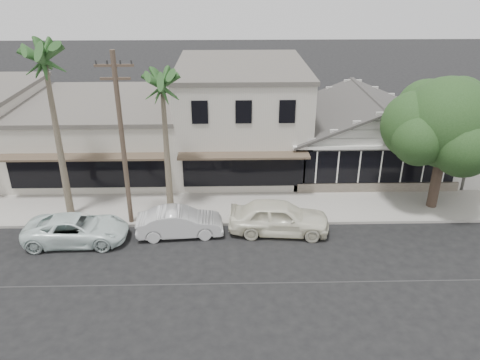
{
  "coord_description": "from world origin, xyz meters",
  "views": [
    {
      "loc": [
        -3.8,
        -16.33,
        12.53
      ],
      "look_at": [
        -3.26,
        6.0,
        2.13
      ],
      "focal_mm": 35.0,
      "sensor_mm": 36.0,
      "label": 1
    }
  ],
  "objects_px": {
    "car_0": "(279,217)",
    "shade_tree": "(444,124)",
    "utility_pole": "(122,138)",
    "car_1": "(180,222)",
    "car_2": "(77,229)"
  },
  "relations": [
    {
      "from": "car_0",
      "to": "car_1",
      "type": "xyz_separation_m",
      "value": [
        -5.0,
        -0.15,
        -0.15
      ]
    },
    {
      "from": "utility_pole",
      "to": "car_1",
      "type": "relative_size",
      "value": 2.1
    },
    {
      "from": "utility_pole",
      "to": "car_1",
      "type": "xyz_separation_m",
      "value": [
        2.67,
        -1.12,
        -4.08
      ]
    },
    {
      "from": "utility_pole",
      "to": "shade_tree",
      "type": "xyz_separation_m",
      "value": [
        16.44,
        1.59,
        0.08
      ]
    },
    {
      "from": "utility_pole",
      "to": "shade_tree",
      "type": "distance_m",
      "value": 16.52
    },
    {
      "from": "car_0",
      "to": "shade_tree",
      "type": "bearing_deg",
      "value": -68.69
    },
    {
      "from": "car_1",
      "to": "car_2",
      "type": "distance_m",
      "value": 5.03
    },
    {
      "from": "car_0",
      "to": "car_2",
      "type": "relative_size",
      "value": 1.02
    },
    {
      "from": "car_0",
      "to": "car_1",
      "type": "distance_m",
      "value": 5.0
    },
    {
      "from": "car_1",
      "to": "shade_tree",
      "type": "relative_size",
      "value": 0.58
    },
    {
      "from": "utility_pole",
      "to": "shade_tree",
      "type": "bearing_deg",
      "value": 5.53
    },
    {
      "from": "car_0",
      "to": "shade_tree",
      "type": "height_order",
      "value": "shade_tree"
    },
    {
      "from": "utility_pole",
      "to": "car_0",
      "type": "xyz_separation_m",
      "value": [
        7.67,
        -0.97,
        -3.93
      ]
    },
    {
      "from": "car_1",
      "to": "car_0",
      "type": "bearing_deg",
      "value": -92.8
    },
    {
      "from": "car_1",
      "to": "car_2",
      "type": "xyz_separation_m",
      "value": [
        -5.0,
        -0.51,
        -0.02
      ]
    }
  ]
}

